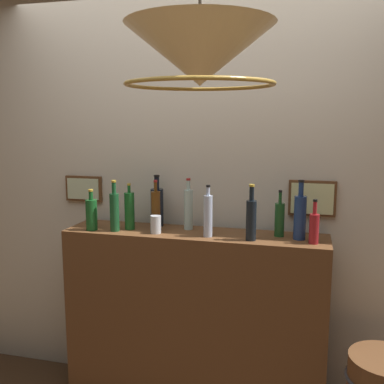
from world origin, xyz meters
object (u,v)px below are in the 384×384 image
(liquor_bottle_port, at_px, (114,211))
(liquor_bottle_brandy, at_px, (156,210))
(glass_tumbler_rocks, at_px, (156,224))
(liquor_bottle_rum, at_px, (280,219))
(liquor_bottle_gin, at_px, (92,214))
(pendant_lamp, at_px, (200,57))
(liquor_bottle_amaro, at_px, (130,210))
(liquor_bottle_vermouth, at_px, (314,227))
(liquor_bottle_scotch, at_px, (157,206))
(liquor_bottle_sherry, at_px, (251,218))
(liquor_bottle_whiskey, at_px, (300,216))
(liquor_bottle_tequila, at_px, (208,215))
(liquor_bottle_vodka, at_px, (188,208))

(liquor_bottle_port, distance_m, liquor_bottle_brandy, 0.25)
(liquor_bottle_port, height_order, glass_tumbler_rocks, liquor_bottle_port)
(liquor_bottle_brandy, bearing_deg, liquor_bottle_rum, 1.39)
(liquor_bottle_rum, xyz_separation_m, liquor_bottle_gin, (-1.10, -0.13, -0.00))
(pendant_lamp, bearing_deg, liquor_bottle_brandy, 120.46)
(liquor_bottle_amaro, distance_m, glass_tumbler_rocks, 0.20)
(liquor_bottle_vermouth, distance_m, liquor_bottle_scotch, 0.97)
(liquor_bottle_gin, bearing_deg, liquor_bottle_brandy, 17.52)
(liquor_bottle_vermouth, bearing_deg, liquor_bottle_brandy, 174.59)
(liquor_bottle_vermouth, relative_size, pendant_lamp, 0.41)
(liquor_bottle_amaro, bearing_deg, liquor_bottle_scotch, 45.96)
(liquor_bottle_sherry, height_order, liquor_bottle_scotch, liquor_bottle_scotch)
(liquor_bottle_sherry, bearing_deg, pendant_lamp, -100.51)
(liquor_bottle_vermouth, bearing_deg, liquor_bottle_scotch, 169.17)
(liquor_bottle_whiskey, height_order, liquor_bottle_scotch, liquor_bottle_whiskey)
(liquor_bottle_sherry, xyz_separation_m, liquor_bottle_tequila, (-0.25, 0.02, 0.00))
(liquor_bottle_brandy, bearing_deg, glass_tumbler_rocks, -71.54)
(liquor_bottle_port, height_order, pendant_lamp, pendant_lamp)
(liquor_bottle_brandy, distance_m, liquor_bottle_rum, 0.73)
(glass_tumbler_rocks, bearing_deg, liquor_bottle_scotch, 106.48)
(liquor_bottle_whiskey, xyz_separation_m, liquor_bottle_scotch, (-0.87, 0.11, -0.01))
(liquor_bottle_rum, relative_size, liquor_bottle_tequila, 0.90)
(liquor_bottle_brandy, xyz_separation_m, liquor_bottle_whiskey, (0.85, -0.02, 0.01))
(liquor_bottle_amaro, bearing_deg, pendant_lamp, -50.46)
(liquor_bottle_vodka, distance_m, pendant_lamp, 1.17)
(liquor_bottle_whiskey, distance_m, liquor_bottle_tequila, 0.51)
(liquor_bottle_rum, distance_m, liquor_bottle_vodka, 0.55)
(pendant_lamp, bearing_deg, liquor_bottle_sherry, 79.49)
(liquor_bottle_port, bearing_deg, liquor_bottle_scotch, 45.13)
(liquor_bottle_rum, height_order, glass_tumbler_rocks, liquor_bottle_rum)
(liquor_bottle_brandy, distance_m, liquor_bottle_scotch, 0.10)
(liquor_bottle_port, bearing_deg, pendant_lamp, -44.86)
(liquor_bottle_port, bearing_deg, liquor_bottle_tequila, 1.62)
(liquor_bottle_gin, distance_m, pendant_lamp, 1.33)
(liquor_bottle_sherry, height_order, liquor_bottle_brandy, liquor_bottle_sherry)
(liquor_bottle_vodka, bearing_deg, liquor_bottle_rum, -3.26)
(liquor_bottle_sherry, bearing_deg, liquor_bottle_rum, 40.52)
(liquor_bottle_port, relative_size, liquor_bottle_brandy, 1.02)
(liquor_bottle_brandy, relative_size, liquor_bottle_scotch, 0.94)
(liquor_bottle_amaro, bearing_deg, glass_tumbler_rocks, -15.71)
(liquor_bottle_sherry, distance_m, liquor_bottle_vermouth, 0.34)
(liquor_bottle_port, xyz_separation_m, liquor_bottle_tequila, (0.56, 0.02, 0.00))
(liquor_bottle_rum, xyz_separation_m, pendant_lamp, (-0.27, -0.80, 0.79))
(pendant_lamp, bearing_deg, liquor_bottle_tequila, 99.77)
(liquor_bottle_rum, bearing_deg, liquor_bottle_port, -172.68)
(liquor_bottle_rum, xyz_separation_m, liquor_bottle_vodka, (-0.54, 0.03, 0.03))
(liquor_bottle_tequila, xyz_separation_m, liquor_bottle_scotch, (-0.37, 0.18, 0.00))
(liquor_bottle_gin, xyz_separation_m, liquor_bottle_scotch, (0.34, 0.21, 0.03))
(liquor_bottle_whiskey, height_order, pendant_lamp, pendant_lamp)
(liquor_bottle_amaro, xyz_separation_m, liquor_bottle_whiskey, (1.00, 0.02, 0.02))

